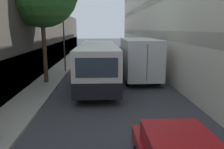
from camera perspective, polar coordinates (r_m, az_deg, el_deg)
ground_plane at (r=15.67m, az=-0.50°, el=-2.35°), size 150.00×150.00×0.00m
sidewalk_left at (r=16.12m, az=-16.87°, el=-2.22°), size 1.91×60.00×0.13m
building_left_shopfront at (r=16.35m, az=-24.46°, el=6.61°), size 2.40×60.00×5.83m
bus at (r=15.34m, az=-3.64°, el=3.06°), size 2.52×9.94×2.80m
box_truck at (r=17.19m, az=6.76°, el=4.46°), size 2.40×7.47×3.11m
street_lamp at (r=19.71m, az=-12.73°, el=15.61°), size 0.36×0.80×7.46m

